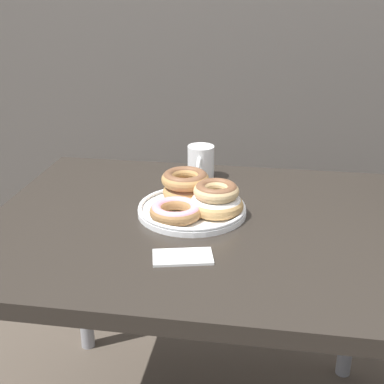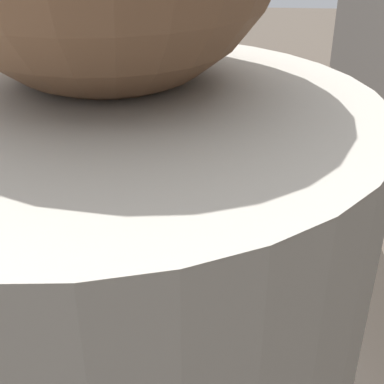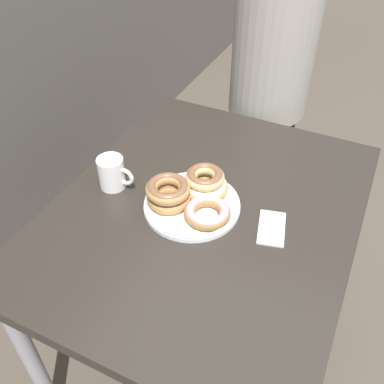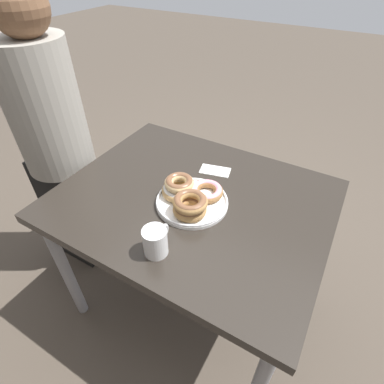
% 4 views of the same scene
% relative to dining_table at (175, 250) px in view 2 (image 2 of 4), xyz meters
% --- Properties ---
extents(dining_table, '(1.06, 0.84, 0.73)m').
position_rel_dining_table_xyz_m(dining_table, '(0.00, 0.00, 0.00)').
color(dining_table, '#28231E').
rests_on(dining_table, ground_plane).
extents(donut_plate, '(0.29, 0.29, 0.09)m').
position_rel_dining_table_xyz_m(donut_plate, '(-0.01, 0.04, 0.12)').
color(donut_plate, white).
rests_on(donut_plate, dining_table).
extents(coffee_mug, '(0.08, 0.12, 0.10)m').
position_rel_dining_table_xyz_m(coffee_mug, '(-0.03, 0.29, 0.13)').
color(coffee_mug, white).
rests_on(coffee_mug, dining_table).
extents(napkin, '(0.14, 0.10, 0.01)m').
position_rel_dining_table_xyz_m(napkin, '(-0.00, -0.20, 0.08)').
color(napkin, white).
rests_on(napkin, dining_table).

